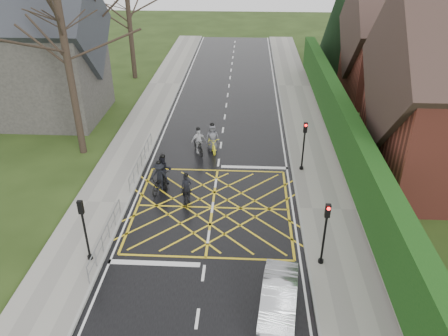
# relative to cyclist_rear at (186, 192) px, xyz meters

# --- Properties ---
(ground) EXTENTS (120.00, 120.00, 0.00)m
(ground) POSITION_rel_cyclist_rear_xyz_m (1.44, -0.58, -0.55)
(ground) COLOR black
(ground) RESTS_ON ground
(road) EXTENTS (9.00, 80.00, 0.01)m
(road) POSITION_rel_cyclist_rear_xyz_m (1.44, -0.58, -0.55)
(road) COLOR black
(road) RESTS_ON ground
(sidewalk_right) EXTENTS (3.00, 80.00, 0.15)m
(sidewalk_right) POSITION_rel_cyclist_rear_xyz_m (7.44, -0.58, -0.48)
(sidewalk_right) COLOR gray
(sidewalk_right) RESTS_ON ground
(sidewalk_left) EXTENTS (3.00, 80.00, 0.15)m
(sidewalk_left) POSITION_rel_cyclist_rear_xyz_m (-4.56, -0.58, -0.48)
(sidewalk_left) COLOR gray
(sidewalk_left) RESTS_ON ground
(stone_wall) EXTENTS (0.50, 38.00, 0.70)m
(stone_wall) POSITION_rel_cyclist_rear_xyz_m (9.19, 5.42, -0.20)
(stone_wall) COLOR slate
(stone_wall) RESTS_ON ground
(hedge) EXTENTS (0.90, 38.00, 2.80)m
(hedge) POSITION_rel_cyclist_rear_xyz_m (9.19, 5.42, 1.55)
(hedge) COLOR #0F370F
(hedge) RESTS_ON stone_wall
(house_far) EXTENTS (9.80, 8.80, 10.30)m
(house_far) POSITION_rel_cyclist_rear_xyz_m (16.19, 17.42, 3.81)
(house_far) COLOR maroon
(house_far) RESTS_ON ground
(conifer) EXTENTS (4.60, 4.60, 10.00)m
(conifer) POSITION_rel_cyclist_rear_xyz_m (12.19, 25.42, 4.44)
(conifer) COLOR black
(conifer) RESTS_ON ground
(church) EXTENTS (8.80, 7.80, 11.00)m
(church) POSITION_rel_cyclist_rear_xyz_m (-12.09, 11.42, 4.37)
(church) COLOR #2D2B28
(church) RESTS_ON ground
(tree_near) EXTENTS (9.24, 9.24, 11.44)m
(tree_near) POSITION_rel_cyclist_rear_xyz_m (-7.56, 5.42, 7.36)
(tree_near) COLOR black
(tree_near) RESTS_ON ground
(tree_far) EXTENTS (8.40, 8.40, 10.40)m
(tree_far) POSITION_rel_cyclist_rear_xyz_m (-7.86, 21.42, 6.64)
(tree_far) COLOR black
(tree_far) RESTS_ON ground
(railing_south) EXTENTS (0.05, 5.04, 1.03)m
(railing_south) POSITION_rel_cyclist_rear_xyz_m (-3.21, -4.08, 0.23)
(railing_south) COLOR slate
(railing_south) RESTS_ON ground
(railing_north) EXTENTS (0.05, 6.04, 1.03)m
(railing_north) POSITION_rel_cyclist_rear_xyz_m (-3.21, 3.42, 0.23)
(railing_north) COLOR slate
(railing_north) RESTS_ON ground
(traffic_light_ne) EXTENTS (0.24, 0.31, 3.21)m
(traffic_light_ne) POSITION_rel_cyclist_rear_xyz_m (6.54, 3.61, 1.11)
(traffic_light_ne) COLOR black
(traffic_light_ne) RESTS_ON ground
(traffic_light_se) EXTENTS (0.24, 0.31, 3.21)m
(traffic_light_se) POSITION_rel_cyclist_rear_xyz_m (6.54, -4.79, 1.11)
(traffic_light_se) COLOR black
(traffic_light_se) RESTS_ON ground
(traffic_light_sw) EXTENTS (0.24, 0.31, 3.21)m
(traffic_light_sw) POSITION_rel_cyclist_rear_xyz_m (-3.66, -5.08, 1.11)
(traffic_light_sw) COLOR black
(traffic_light_sw) RESTS_ON ground
(cyclist_rear) EXTENTS (0.88, 1.83, 1.71)m
(cyclist_rear) POSITION_rel_cyclist_rear_xyz_m (0.00, 0.00, 0.00)
(cyclist_rear) COLOR black
(cyclist_rear) RESTS_ON ground
(cyclist_back) EXTENTS (1.19, 2.06, 1.99)m
(cyclist_back) POSITION_rel_cyclist_rear_xyz_m (-1.49, 1.57, 0.20)
(cyclist_back) COLOR black
(cyclist_back) RESTS_ON ground
(cyclist_mid) EXTENTS (1.20, 2.00, 1.85)m
(cyclist_mid) POSITION_rel_cyclist_rear_xyz_m (-1.65, 1.04, 0.12)
(cyclist_mid) COLOR black
(cyclist_mid) RESTS_ON ground
(cyclist_front) EXTENTS (1.22, 1.87, 1.82)m
(cyclist_front) POSITION_rel_cyclist_rear_xyz_m (0.05, 5.71, 0.12)
(cyclist_front) COLOR black
(cyclist_front) RESTS_ON ground
(cyclist_lead) EXTENTS (1.22, 2.14, 1.97)m
(cyclist_lead) POSITION_rel_cyclist_rear_xyz_m (0.92, 6.12, 0.13)
(cyclist_lead) COLOR yellow
(cyclist_lead) RESTS_ON ground
(car) EXTENTS (1.81, 3.96, 1.26)m
(car) POSITION_rel_cyclist_rear_xyz_m (4.53, -7.48, 0.07)
(car) COLOR #B1B5B9
(car) RESTS_ON ground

